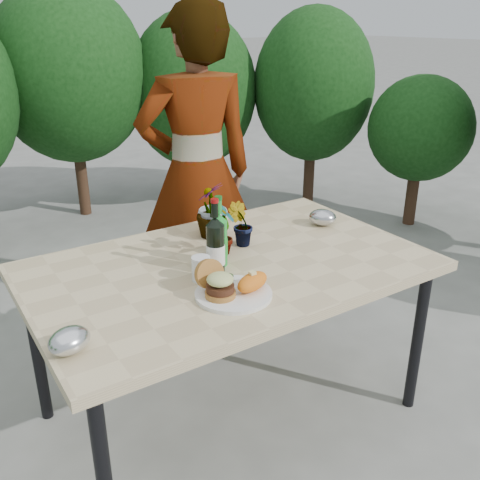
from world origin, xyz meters
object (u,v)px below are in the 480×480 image
patio_table (229,276)px  wine_bottle (215,247)px  dinner_plate (233,294)px  person (197,174)px

patio_table → wine_bottle: (-0.09, -0.05, 0.17)m
patio_table → wine_bottle: bearing=-152.4°
patio_table → dinner_plate: size_ratio=5.71×
patio_table → person: (0.29, 0.80, 0.20)m
dinner_plate → wine_bottle: bearing=77.6°
dinner_plate → person: person is taller
patio_table → wine_bottle: size_ratio=5.24×
patio_table → dinner_plate: bearing=-118.9°
wine_bottle → person: size_ratio=0.17×
patio_table → dinner_plate: dinner_plate is taller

